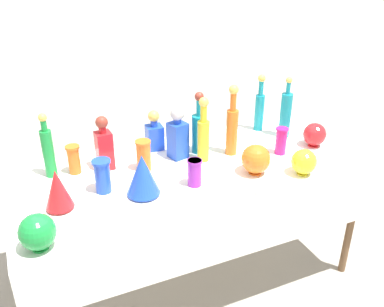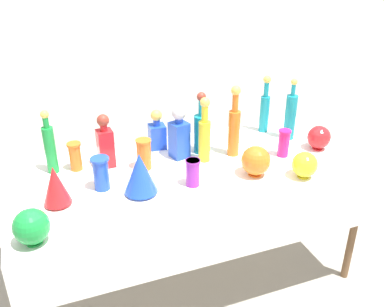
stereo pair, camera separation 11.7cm
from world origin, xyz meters
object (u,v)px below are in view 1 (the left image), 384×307
slender_vase_1 (74,158)px  round_bowl_1 (315,134)px  tall_bottle_1 (286,113)px  fluted_vase_1 (143,175)px  slender_vase_2 (281,140)px  slender_vase_4 (102,175)px  slender_vase_3 (195,172)px  square_decanter_1 (104,145)px  tall_bottle_0 (48,150)px  square_decanter_0 (154,133)px  round_bowl_3 (304,162)px  slender_vase_0 (144,154)px  tall_bottle_5 (199,130)px  tall_bottle_2 (232,126)px  cardboard_box_behind_left (98,187)px  tall_bottle_4 (260,107)px  round_bowl_0 (37,232)px  round_bowl_2 (256,159)px  fluted_vase_0 (58,189)px  square_decanter_2 (178,135)px  tall_bottle_3 (203,134)px

slender_vase_1 → round_bowl_1: 1.45m
tall_bottle_1 → fluted_vase_1: (-1.07, -0.31, -0.04)m
slender_vase_2 → slender_vase_4: 1.07m
tall_bottle_1 → slender_vase_3: bearing=-157.5°
square_decanter_1 → fluted_vase_1: (0.10, -0.35, -0.02)m
tall_bottle_0 → square_decanter_0: tall_bottle_0 is taller
round_bowl_3 → slender_vase_0: bearing=152.4°
tall_bottle_5 → slender_vase_0: bearing=-168.2°
tall_bottle_2 → square_decanter_0: size_ratio=1.72×
slender_vase_4 → tall_bottle_1: bearing=8.9°
slender_vase_1 → tall_bottle_1: bearing=-2.7°
tall_bottle_5 → square_decanter_1: bearing=177.3°
tall_bottle_2 → slender_vase_0: bearing=177.5°
square_decanter_0 → round_bowl_3: size_ratio=1.69×
tall_bottle_1 → square_decanter_0: (-0.83, 0.17, -0.06)m
cardboard_box_behind_left → fluted_vase_1: bearing=-88.9°
tall_bottle_4 → round_bowl_3: tall_bottle_4 is taller
tall_bottle_5 → round_bowl_3: size_ratio=2.58×
round_bowl_3 → round_bowl_0: bearing=-177.3°
square_decanter_1 → round_bowl_2: (0.74, -0.40, -0.05)m
tall_bottle_4 → round_bowl_3: size_ratio=2.59×
tall_bottle_1 → round_bowl_1: bearing=-68.0°
tall_bottle_1 → slender_vase_3: 0.86m
round_bowl_2 → square_decanter_0: bearing=127.7°
fluted_vase_1 → cardboard_box_behind_left: size_ratio=0.40×
slender_vase_2 → fluted_vase_0: (-1.30, -0.06, 0.02)m
tall_bottle_0 → square_decanter_0: bearing=7.8°
tall_bottle_2 → round_bowl_3: 0.46m
square_decanter_0 → slender_vase_3: (0.04, -0.50, -0.02)m
tall_bottle_0 → fluted_vase_1: (0.40, -0.39, -0.04)m
tall_bottle_2 → fluted_vase_1: 0.67m
cardboard_box_behind_left → round_bowl_0: bearing=-110.0°
tall_bottle_1 → square_decanter_2: tall_bottle_1 is taller
slender_vase_1 → round_bowl_3: (1.14, -0.53, -0.01)m
square_decanter_0 → square_decanter_2: bearing=-62.7°
slender_vase_2 → fluted_vase_0: size_ratio=0.79×
square_decanter_2 → slender_vase_3: 0.34m
slender_vase_3 → round_bowl_0: size_ratio=0.90×
slender_vase_4 → round_bowl_3: (1.04, -0.27, -0.02)m
tall_bottle_2 → slender_vase_1: tall_bottle_2 is taller
slender_vase_0 → slender_vase_1: 0.38m
square_decanter_0 → slender_vase_1: (-0.51, -0.11, -0.02)m
tall_bottle_2 → tall_bottle_3: size_ratio=1.11×
tall_bottle_0 → round_bowl_2: 1.12m
tall_bottle_2 → slender_vase_0: 0.55m
square_decanter_1 → fluted_vase_1: 0.37m
tall_bottle_2 → round_bowl_3: tall_bottle_2 is taller
slender_vase_2 → square_decanter_2: bearing=160.3°
square_decanter_0 → slender_vase_0: (-0.15, -0.23, -0.01)m
slender_vase_3 → fluted_vase_1: (-0.28, 0.02, 0.04)m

